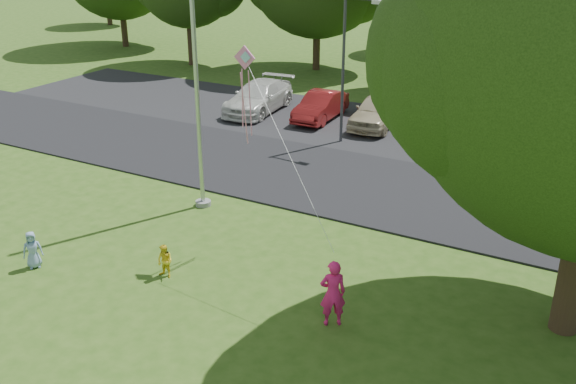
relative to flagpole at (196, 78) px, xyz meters
The scene contains 11 objects.
ground 7.39m from the flagpole, 55.01° to the right, with size 120.00×120.00×0.00m, color #2F5316.
park_road 6.73m from the flagpole, 48.81° to the left, with size 60.00×6.00×0.06m, color black.
parking_strip 11.82m from the flagpole, 71.57° to the left, with size 42.00×7.00×0.06m, color black.
flagpole is the anchor object (origin of this frame).
street_lamp 8.13m from the flagpole, 79.73° to the left, with size 1.67×0.30×5.95m.
trash_can 10.31m from the flagpole, 55.34° to the left, with size 0.65×0.65×1.03m.
parked_cars 11.55m from the flagpole, 71.38° to the left, with size 17.11×5.63×1.49m.
woman 8.32m from the flagpole, 31.46° to the right, with size 0.59×0.39×1.63m, color #EA1F70.
child_yellow 5.86m from the flagpole, 66.21° to the right, with size 0.44×0.34×0.90m, color yellow.
child_blue 6.74m from the flagpole, 105.83° to the right, with size 0.50×0.33×1.03m, color #83A1CA.
kite 3.38m from the flagpole, 30.22° to the right, with size 4.03×2.63×3.79m.
Camera 1 is at (8.11, -10.25, 8.50)m, focal length 40.00 mm.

